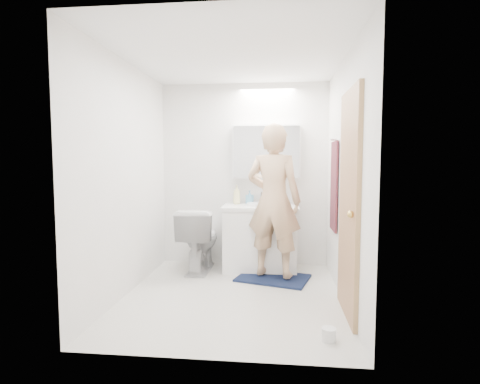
# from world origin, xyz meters

# --- Properties ---
(floor) EXTENTS (2.50, 2.50, 0.00)m
(floor) POSITION_xyz_m (0.00, 0.00, 0.00)
(floor) COLOR silver
(floor) RESTS_ON ground
(ceiling) EXTENTS (2.50, 2.50, 0.00)m
(ceiling) POSITION_xyz_m (0.00, 0.00, 2.40)
(ceiling) COLOR white
(ceiling) RESTS_ON floor
(wall_back) EXTENTS (2.50, 0.00, 2.50)m
(wall_back) POSITION_xyz_m (0.00, 1.25, 1.20)
(wall_back) COLOR white
(wall_back) RESTS_ON floor
(wall_front) EXTENTS (2.50, 0.00, 2.50)m
(wall_front) POSITION_xyz_m (0.00, -1.25, 1.20)
(wall_front) COLOR white
(wall_front) RESTS_ON floor
(wall_left) EXTENTS (0.00, 2.50, 2.50)m
(wall_left) POSITION_xyz_m (-1.10, 0.00, 1.20)
(wall_left) COLOR white
(wall_left) RESTS_ON floor
(wall_right) EXTENTS (0.00, 2.50, 2.50)m
(wall_right) POSITION_xyz_m (1.10, 0.00, 1.20)
(wall_right) COLOR white
(wall_right) RESTS_ON floor
(vanity_cabinet) EXTENTS (0.90, 0.55, 0.78)m
(vanity_cabinet) POSITION_xyz_m (0.24, 0.96, 0.39)
(vanity_cabinet) COLOR white
(vanity_cabinet) RESTS_ON floor
(countertop) EXTENTS (0.95, 0.58, 0.04)m
(countertop) POSITION_xyz_m (0.24, 0.96, 0.80)
(countertop) COLOR white
(countertop) RESTS_ON vanity_cabinet
(sink_basin) EXTENTS (0.36, 0.36, 0.03)m
(sink_basin) POSITION_xyz_m (0.24, 0.99, 0.84)
(sink_basin) COLOR white
(sink_basin) RESTS_ON countertop
(faucet) EXTENTS (0.02, 0.02, 0.16)m
(faucet) POSITION_xyz_m (0.24, 1.19, 0.90)
(faucet) COLOR silver
(faucet) RESTS_ON countertop
(medicine_cabinet) EXTENTS (0.88, 0.14, 0.70)m
(medicine_cabinet) POSITION_xyz_m (0.30, 1.18, 1.50)
(medicine_cabinet) COLOR white
(medicine_cabinet) RESTS_ON wall_back
(mirror_panel) EXTENTS (0.84, 0.01, 0.66)m
(mirror_panel) POSITION_xyz_m (0.30, 1.10, 1.50)
(mirror_panel) COLOR silver
(mirror_panel) RESTS_ON medicine_cabinet
(toilet) EXTENTS (0.45, 0.79, 0.80)m
(toilet) POSITION_xyz_m (-0.53, 0.85, 0.40)
(toilet) COLOR silver
(toilet) RESTS_ON floor
(bath_rug) EXTENTS (0.92, 0.75, 0.02)m
(bath_rug) POSITION_xyz_m (0.40, 0.59, 0.01)
(bath_rug) COLOR #121D39
(bath_rug) RESTS_ON floor
(person) EXTENTS (0.73, 0.58, 1.76)m
(person) POSITION_xyz_m (0.40, 0.59, 0.93)
(person) COLOR tan
(person) RESTS_ON bath_rug
(door) EXTENTS (0.04, 0.80, 2.00)m
(door) POSITION_xyz_m (1.08, -0.35, 1.00)
(door) COLOR tan
(door) RESTS_ON wall_right
(door_knob) EXTENTS (0.06, 0.06, 0.06)m
(door_knob) POSITION_xyz_m (1.04, -0.65, 0.95)
(door_knob) COLOR gold
(door_knob) RESTS_ON door
(towel) EXTENTS (0.02, 0.42, 1.00)m
(towel) POSITION_xyz_m (1.08, 0.55, 1.10)
(towel) COLOR black
(towel) RESTS_ON wall_right
(towel_hook) EXTENTS (0.07, 0.02, 0.02)m
(towel_hook) POSITION_xyz_m (1.07, 0.55, 1.62)
(towel_hook) COLOR silver
(towel_hook) RESTS_ON wall_right
(soap_bottle_a) EXTENTS (0.10, 0.11, 0.25)m
(soap_bottle_a) POSITION_xyz_m (-0.08, 1.11, 0.94)
(soap_bottle_a) COLOR beige
(soap_bottle_a) RESTS_ON countertop
(soap_bottle_b) EXTENTS (0.11, 0.11, 0.18)m
(soap_bottle_b) POSITION_xyz_m (0.08, 1.15, 0.91)
(soap_bottle_b) COLOR #5B9CC3
(soap_bottle_b) RESTS_ON countertop
(toothbrush_cup) EXTENTS (0.13, 0.13, 0.09)m
(toothbrush_cup) POSITION_xyz_m (0.50, 1.12, 0.87)
(toothbrush_cup) COLOR #4067C0
(toothbrush_cup) RESTS_ON countertop
(toilet_paper_roll) EXTENTS (0.11, 0.11, 0.10)m
(toilet_paper_roll) POSITION_xyz_m (0.85, -0.88, 0.05)
(toilet_paper_roll) COLOR white
(toilet_paper_roll) RESTS_ON floor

